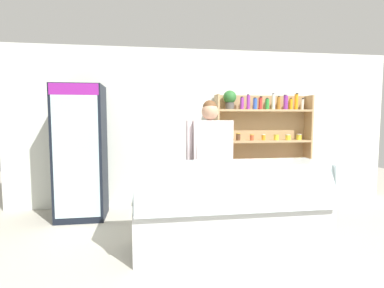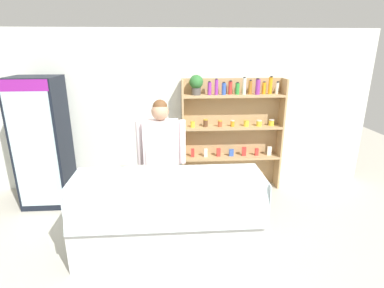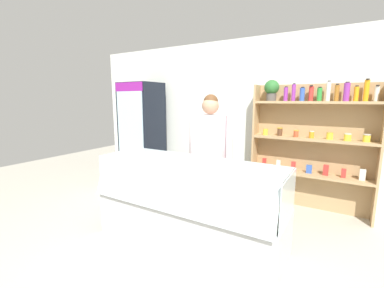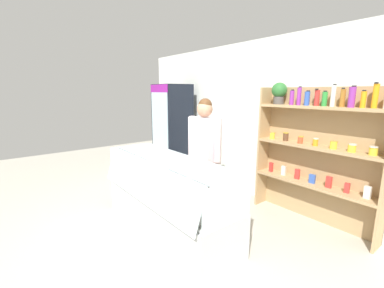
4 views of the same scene
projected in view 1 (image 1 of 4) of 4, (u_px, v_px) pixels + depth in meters
The scene contains 6 objects.
ground_plane at pixel (243, 252), 3.39m from camera, with size 12.00×12.00×0.00m, color #B7B2A3.
back_wall at pixel (207, 127), 5.32m from camera, with size 6.80×0.10×2.70m, color silver.
drinks_fridge at pixel (81, 152), 4.50m from camera, with size 0.70×0.65×2.00m.
shelving_unit at pixel (260, 141), 5.30m from camera, with size 1.71×0.29×1.99m.
deli_display_case at pixel (230, 222), 3.48m from camera, with size 2.21×0.77×1.01m.
shop_clerk at pixel (210, 152), 4.11m from camera, with size 0.66×0.25×1.76m.
Camera 1 is at (-1.06, -3.15, 1.52)m, focal length 28.00 mm.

